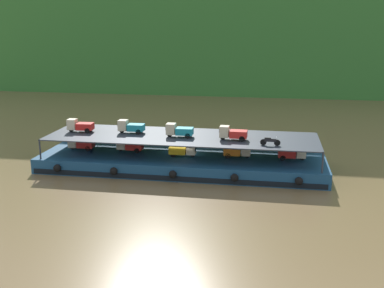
{
  "coord_description": "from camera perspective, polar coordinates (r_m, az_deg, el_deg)",
  "views": [
    {
      "loc": [
        8.96,
        -45.79,
        14.66
      ],
      "look_at": [
        1.06,
        0.0,
        2.7
      ],
      "focal_mm": 43.67,
      "sensor_mm": 36.0,
      "label": 1
    }
  ],
  "objects": [
    {
      "name": "mini_truck_lower_bow",
      "position": [
        47.59,
        12.17,
        -1.09
      ],
      "size": [
        2.77,
        1.25,
        1.38
      ],
      "color": "red",
      "rests_on": "cargo_barge"
    },
    {
      "name": "motorcycle_upper_port",
      "position": [
        44.71,
        9.52,
        0.35
      ],
      "size": [
        1.9,
        0.55,
        0.87
      ],
      "color": "black",
      "rests_on": "cargo_rack"
    },
    {
      "name": "cargo_rack",
      "position": [
        47.98,
        -1.25,
        0.91
      ],
      "size": [
        27.66,
        7.95,
        2.0
      ],
      "color": "#2D333D",
      "rests_on": "cargo_barge"
    },
    {
      "name": "mini_truck_upper_mid",
      "position": [
        49.52,
        -7.49,
        2.11
      ],
      "size": [
        2.75,
        1.22,
        1.38
      ],
      "color": "teal",
      "rests_on": "cargo_rack"
    },
    {
      "name": "mini_truck_upper_stern",
      "position": [
        51.04,
        -13.53,
        2.19
      ],
      "size": [
        2.79,
        1.29,
        1.38
      ],
      "color": "red",
      "rests_on": "cargo_rack"
    },
    {
      "name": "mini_truck_upper_fore",
      "position": [
        47.4,
        -1.59,
        1.67
      ],
      "size": [
        2.75,
        1.22,
        1.38
      ],
      "color": "teal",
      "rests_on": "cargo_rack"
    },
    {
      "name": "mini_truck_lower_aft",
      "position": [
        49.93,
        -7.65,
        -0.16
      ],
      "size": [
        2.74,
        1.21,
        1.38
      ],
      "color": "red",
      "rests_on": "cargo_barge"
    },
    {
      "name": "cargo_barge",
      "position": [
        48.65,
        -1.24,
        -2.18
      ],
      "size": [
        29.26,
        9.35,
        1.5
      ],
      "color": "navy",
      "rests_on": "ground"
    },
    {
      "name": "mini_truck_lower_mid",
      "position": [
        47.73,
        -1.08,
        -0.71
      ],
      "size": [
        2.74,
        1.2,
        1.38
      ],
      "color": "gold",
      "rests_on": "cargo_barge"
    },
    {
      "name": "mini_truck_lower_stern",
      "position": [
        51.7,
        -13.43,
        0.08
      ],
      "size": [
        2.78,
        1.27,
        1.38
      ],
      "color": "red",
      "rests_on": "cargo_barge"
    },
    {
      "name": "mini_truck_upper_bow",
      "position": [
        46.35,
        5.0,
        1.32
      ],
      "size": [
        2.76,
        1.24,
        1.38
      ],
      "color": "red",
      "rests_on": "cargo_rack"
    },
    {
      "name": "ground_plane",
      "position": [
        48.9,
        -1.22,
        -3.01
      ],
      "size": [
        400.0,
        400.0,
        0.0
      ],
      "primitive_type": "plane",
      "color": "brown"
    },
    {
      "name": "mini_truck_lower_fore",
      "position": [
        47.52,
        5.6,
        -0.85
      ],
      "size": [
        2.78,
        1.27,
        1.38
      ],
      "color": "orange",
      "rests_on": "cargo_barge"
    }
  ]
}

